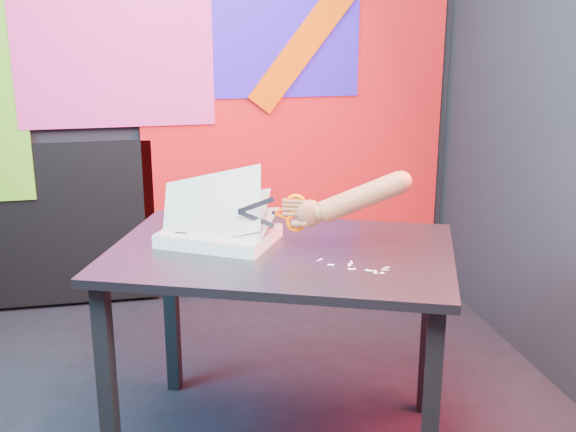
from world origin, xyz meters
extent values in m
cube|color=black|center=(0.00, 1.50, 1.35)|extent=(3.00, 0.01, 2.70)
cube|color=black|center=(0.00, -1.50, 1.35)|extent=(3.00, 0.01, 2.70)
cube|color=red|center=(0.65, 1.47, 0.85)|extent=(1.60, 0.02, 1.60)
cube|color=#3012D9|center=(0.55, 1.46, 1.45)|extent=(0.85, 0.02, 0.75)
cube|color=#E63189|center=(-0.25, 1.45, 1.35)|extent=(0.95, 0.02, 0.80)
cube|color=#DC4A00|center=(0.85, 1.44, 1.55)|extent=(0.91, 0.02, 1.11)
cube|color=black|center=(-0.75, 1.47, 0.45)|extent=(1.30, 0.02, 0.85)
cube|color=black|center=(-0.29, -0.07, 0.36)|extent=(0.06, 0.06, 0.72)
cube|color=black|center=(-0.06, 0.52, 0.36)|extent=(0.06, 0.06, 0.72)
cube|color=black|center=(0.65, -0.44, 0.36)|extent=(0.06, 0.06, 0.72)
cube|color=black|center=(0.88, 0.15, 0.36)|extent=(0.06, 0.06, 0.72)
cube|color=#2F2F33|center=(0.30, 0.04, 0.73)|extent=(1.33, 1.12, 0.03)
cube|color=silver|center=(0.10, 0.16, 0.77)|extent=(0.46, 0.42, 0.04)
cube|color=white|center=(0.10, 0.16, 0.79)|extent=(0.45, 0.42, 0.00)
cube|color=white|center=(0.10, 0.16, 0.80)|extent=(0.43, 0.41, 0.11)
cube|color=white|center=(0.09, 0.17, 0.82)|extent=(0.40, 0.38, 0.20)
cube|color=white|center=(0.08, 0.19, 0.87)|extent=(0.35, 0.33, 0.27)
cylinder|color=black|center=(-0.11, 0.13, 0.80)|extent=(0.01, 0.01, 0.00)
cylinder|color=black|center=(-0.07, 0.11, 0.80)|extent=(0.01, 0.01, 0.00)
cylinder|color=black|center=(-0.04, 0.10, 0.80)|extent=(0.01, 0.01, 0.00)
cylinder|color=black|center=(-0.01, 0.08, 0.80)|extent=(0.01, 0.01, 0.00)
cylinder|color=black|center=(0.02, 0.06, 0.80)|extent=(0.01, 0.01, 0.00)
cylinder|color=black|center=(0.05, 0.04, 0.80)|extent=(0.01, 0.01, 0.00)
cylinder|color=black|center=(0.09, 0.02, 0.80)|extent=(0.01, 0.01, 0.00)
cylinder|color=black|center=(0.12, 0.00, 0.80)|extent=(0.01, 0.01, 0.00)
cylinder|color=black|center=(0.15, -0.02, 0.80)|extent=(0.01, 0.01, 0.00)
cylinder|color=black|center=(0.18, -0.03, 0.80)|extent=(0.01, 0.01, 0.00)
cylinder|color=black|center=(0.02, 0.35, 0.80)|extent=(0.01, 0.01, 0.00)
cylinder|color=black|center=(0.05, 0.33, 0.80)|extent=(0.01, 0.01, 0.00)
cylinder|color=black|center=(0.08, 0.31, 0.80)|extent=(0.01, 0.01, 0.00)
cylinder|color=black|center=(0.12, 0.29, 0.80)|extent=(0.01, 0.01, 0.00)
cylinder|color=black|center=(0.15, 0.27, 0.80)|extent=(0.01, 0.01, 0.00)
cylinder|color=black|center=(0.18, 0.25, 0.80)|extent=(0.01, 0.01, 0.00)
cylinder|color=black|center=(0.21, 0.24, 0.80)|extent=(0.01, 0.01, 0.00)
cylinder|color=black|center=(0.24, 0.22, 0.80)|extent=(0.01, 0.01, 0.00)
cylinder|color=black|center=(0.27, 0.20, 0.80)|extent=(0.01, 0.01, 0.00)
cylinder|color=black|center=(0.31, 0.18, 0.80)|extent=(0.01, 0.01, 0.00)
cube|color=black|center=(0.05, 0.24, 0.80)|extent=(0.06, 0.04, 0.00)
cube|color=black|center=(0.13, 0.17, 0.80)|extent=(0.05, 0.03, 0.00)
cube|color=black|center=(0.05, 0.14, 0.80)|extent=(0.08, 0.05, 0.00)
cube|color=black|center=(0.14, 0.07, 0.80)|extent=(0.04, 0.03, 0.00)
cube|color=black|center=(-0.03, 0.14, 0.80)|extent=(0.05, 0.03, 0.00)
cube|color=#97A3BB|center=(0.22, 0.06, 0.90)|extent=(0.12, 0.04, 0.06)
cube|color=#97A3BB|center=(0.22, 0.06, 0.85)|extent=(0.12, 0.04, 0.06)
cylinder|color=#97A3BB|center=(0.27, 0.04, 0.88)|extent=(0.02, 0.01, 0.01)
cube|color=#FF6200|center=(0.29, 0.04, 0.87)|extent=(0.05, 0.02, 0.03)
cube|color=#FF6200|center=(0.29, 0.04, 0.89)|extent=(0.05, 0.02, 0.03)
torus|color=#FF6200|center=(0.34, 0.02, 0.91)|extent=(0.07, 0.03, 0.07)
torus|color=#FF6200|center=(0.34, 0.02, 0.85)|extent=(0.07, 0.03, 0.07)
ellipsoid|color=#A65C36|center=(0.39, 0.01, 0.88)|extent=(0.09, 0.05, 0.09)
cylinder|color=#A65C36|center=(0.34, 0.02, 0.87)|extent=(0.07, 0.04, 0.02)
cylinder|color=#A65C36|center=(0.34, 0.02, 0.89)|extent=(0.07, 0.03, 0.02)
cylinder|color=#A65C36|center=(0.34, 0.02, 0.90)|extent=(0.06, 0.03, 0.02)
cylinder|color=#A65C36|center=(0.34, 0.02, 0.92)|extent=(0.05, 0.03, 0.02)
cylinder|color=#A65C36|center=(0.35, 0.01, 0.84)|extent=(0.06, 0.05, 0.03)
cylinder|color=#A65C36|center=(0.43, 0.00, 0.88)|extent=(0.07, 0.07, 0.06)
cylinder|color=#A65C36|center=(0.55, -0.04, 0.94)|extent=(0.29, 0.15, 0.18)
sphere|color=#A65C36|center=(0.67, -0.07, 0.99)|extent=(0.07, 0.07, 0.07)
cube|color=silver|center=(0.52, -0.21, 0.75)|extent=(0.02, 0.02, 0.00)
cube|color=silver|center=(0.47, -0.19, 0.75)|extent=(0.03, 0.01, 0.00)
cube|color=silver|center=(0.54, -0.24, 0.75)|extent=(0.01, 0.02, 0.00)
cube|color=silver|center=(0.57, -0.22, 0.75)|extent=(0.02, 0.01, 0.00)
cube|color=silver|center=(0.49, -0.13, 0.75)|extent=(0.01, 0.03, 0.00)
cube|color=silver|center=(0.48, -0.15, 0.75)|extent=(0.01, 0.02, 0.00)
cube|color=silver|center=(0.58, -0.20, 0.75)|extent=(0.02, 0.01, 0.00)
cube|color=silver|center=(0.42, -0.14, 0.75)|extent=(0.02, 0.01, 0.00)
cube|color=silver|center=(0.55, -0.24, 0.75)|extent=(0.02, 0.01, 0.00)
cube|color=silver|center=(0.40, -0.09, 0.75)|extent=(0.02, 0.02, 0.00)
cube|color=silver|center=(0.54, -0.22, 0.75)|extent=(0.01, 0.01, 0.00)
camera|label=1|loc=(-0.14, -2.20, 1.54)|focal=45.00mm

